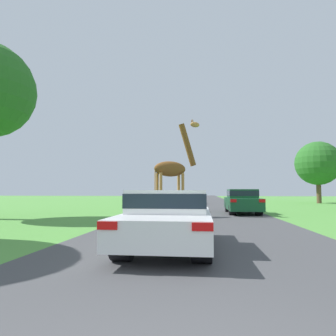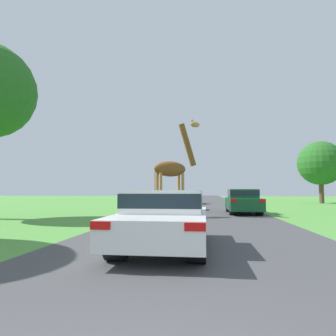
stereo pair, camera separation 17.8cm
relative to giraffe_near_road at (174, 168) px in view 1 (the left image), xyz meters
The scene contains 7 objects.
road 16.02m from the giraffe_near_road, 84.64° to the left, with size 7.48×120.00×0.00m.
giraffe_near_road is the anchor object (origin of this frame).
car_lead_maroon 8.84m from the giraffe_near_road, 85.36° to the right, with size 1.95×4.64×1.39m.
car_queue_right 6.33m from the giraffe_near_road, 90.20° to the left, with size 1.96×4.20×1.18m.
car_queue_left 16.70m from the giraffe_near_road, 90.28° to the left, with size 2.00×4.42×1.43m.
car_far_ahead 5.26m from the giraffe_near_road, 37.16° to the left, with size 1.85×4.64×1.48m.
tree_left_edge 24.30m from the giraffe_near_road, 53.25° to the left, with size 4.92×4.92×6.95m.
Camera 1 is at (0.02, -1.62, 1.37)m, focal length 32.00 mm.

